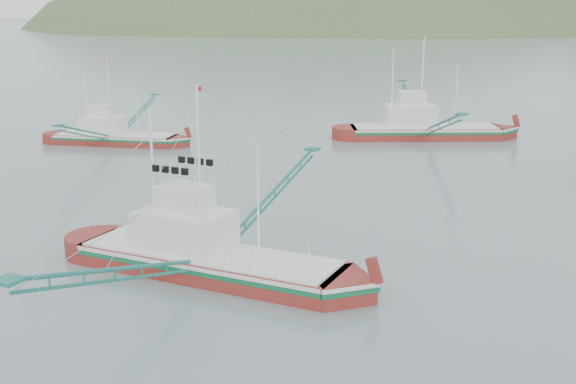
% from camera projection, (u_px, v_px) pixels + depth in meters
% --- Properties ---
extents(ground, '(1200.00, 1200.00, 0.00)m').
position_uv_depth(ground, '(234.00, 280.00, 36.52)').
color(ground, slate).
rests_on(ground, ground).
extents(main_boat, '(14.38, 25.89, 10.47)m').
position_uv_depth(main_boat, '(206.00, 246.00, 36.94)').
color(main_boat, maroon).
rests_on(main_boat, ground).
extents(bg_boat_left, '(12.63, 21.62, 8.95)m').
position_uv_depth(bg_boat_left, '(114.00, 127.00, 71.55)').
color(bg_boat_left, maroon).
rests_on(bg_boat_left, ground).
extents(bg_boat_far, '(17.62, 25.77, 11.22)m').
position_uv_depth(bg_boat_far, '(425.00, 116.00, 74.55)').
color(bg_boat_far, maroon).
rests_on(bg_boat_far, ground).
extents(headland_left, '(448.00, 308.00, 210.00)m').
position_uv_depth(headland_left, '(292.00, 28.00, 426.02)').
color(headland_left, '#445C2F').
rests_on(headland_left, ground).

